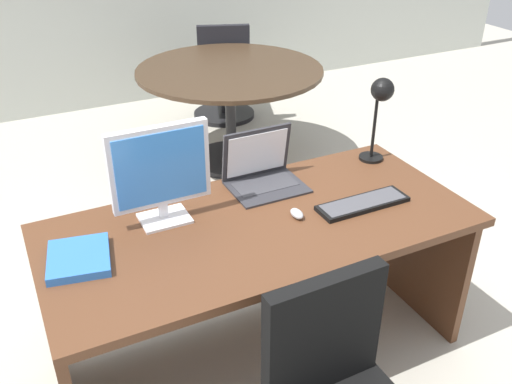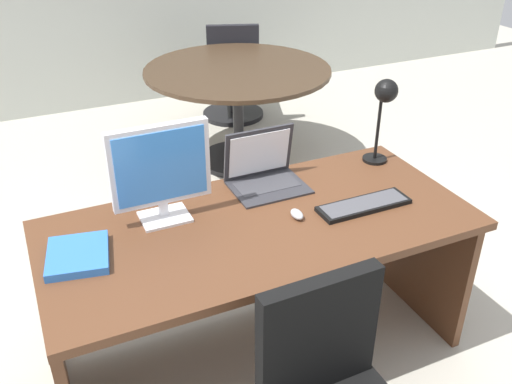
{
  "view_description": "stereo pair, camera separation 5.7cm",
  "coord_description": "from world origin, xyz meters",
  "px_view_note": "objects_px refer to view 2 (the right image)",
  "views": [
    {
      "loc": [
        -0.88,
        -1.76,
        2.0
      ],
      "look_at": [
        0.0,
        0.04,
        0.86
      ],
      "focal_mm": 39.77,
      "sensor_mm": 36.0,
      "label": 1
    },
    {
      "loc": [
        -0.83,
        -1.79,
        2.0
      ],
      "look_at": [
        0.0,
        0.04,
        0.86
      ],
      "focal_mm": 39.77,
      "sensor_mm": 36.0,
      "label": 2
    }
  ],
  "objects_px": {
    "desk": "(255,255)",
    "book": "(78,255)",
    "keyboard": "(364,205)",
    "meeting_table": "(238,92)",
    "laptop": "(263,167)",
    "meeting_chair_near": "(233,80)",
    "mouse": "(297,214)",
    "desk_lamp": "(384,102)",
    "monitor": "(161,169)"
  },
  "relations": [
    {
      "from": "desk",
      "to": "book",
      "type": "xyz_separation_m",
      "value": [
        -0.73,
        -0.0,
        0.22
      ]
    },
    {
      "from": "keyboard",
      "to": "meeting_table",
      "type": "bearing_deg",
      "value": 82.78
    },
    {
      "from": "laptop",
      "to": "meeting_table",
      "type": "xyz_separation_m",
      "value": [
        0.55,
        1.61,
        -0.24
      ]
    },
    {
      "from": "laptop",
      "to": "meeting_chair_near",
      "type": "height_order",
      "value": "laptop"
    },
    {
      "from": "desk",
      "to": "keyboard",
      "type": "relative_size",
      "value": 4.3
    },
    {
      "from": "keyboard",
      "to": "mouse",
      "type": "bearing_deg",
      "value": 171.77
    },
    {
      "from": "desk_lamp",
      "to": "meeting_table",
      "type": "relative_size",
      "value": 0.32
    },
    {
      "from": "desk",
      "to": "book",
      "type": "bearing_deg",
      "value": -179.88
    },
    {
      "from": "laptop",
      "to": "desk_lamp",
      "type": "relative_size",
      "value": 0.78
    },
    {
      "from": "keyboard",
      "to": "meeting_chair_near",
      "type": "xyz_separation_m",
      "value": [
        0.55,
        2.84,
        -0.38
      ]
    },
    {
      "from": "keyboard",
      "to": "desk_lamp",
      "type": "xyz_separation_m",
      "value": [
        0.3,
        0.33,
        0.3
      ]
    },
    {
      "from": "desk",
      "to": "monitor",
      "type": "distance_m",
      "value": 0.57
    },
    {
      "from": "keyboard",
      "to": "book",
      "type": "relative_size",
      "value": 1.44
    },
    {
      "from": "mouse",
      "to": "desk_lamp",
      "type": "distance_m",
      "value": 0.74
    },
    {
      "from": "desk",
      "to": "monitor",
      "type": "bearing_deg",
      "value": 158.4
    },
    {
      "from": "desk",
      "to": "mouse",
      "type": "xyz_separation_m",
      "value": [
        0.15,
        -0.09,
        0.22
      ]
    },
    {
      "from": "monitor",
      "to": "keyboard",
      "type": "height_order",
      "value": "monitor"
    },
    {
      "from": "desk_lamp",
      "to": "meeting_chair_near",
      "type": "bearing_deg",
      "value": 84.3
    },
    {
      "from": "desk",
      "to": "meeting_table",
      "type": "xyz_separation_m",
      "value": [
        0.71,
        1.87,
        0.04
      ]
    },
    {
      "from": "keyboard",
      "to": "meeting_chair_near",
      "type": "height_order",
      "value": "meeting_chair_near"
    },
    {
      "from": "mouse",
      "to": "book",
      "type": "relative_size",
      "value": 0.27
    },
    {
      "from": "monitor",
      "to": "desk_lamp",
      "type": "bearing_deg",
      "value": 3.39
    },
    {
      "from": "desk_lamp",
      "to": "mouse",
      "type": "bearing_deg",
      "value": -154.47
    },
    {
      "from": "mouse",
      "to": "meeting_chair_near",
      "type": "bearing_deg",
      "value": 72.94
    },
    {
      "from": "laptop",
      "to": "book",
      "type": "relative_size",
      "value": 1.16
    },
    {
      "from": "book",
      "to": "monitor",
      "type": "bearing_deg",
      "value": 20.41
    },
    {
      "from": "desk_lamp",
      "to": "meeting_chair_near",
      "type": "xyz_separation_m",
      "value": [
        0.25,
        2.5,
        -0.68
      ]
    },
    {
      "from": "laptop",
      "to": "mouse",
      "type": "distance_m",
      "value": 0.34
    },
    {
      "from": "laptop",
      "to": "monitor",
      "type": "bearing_deg",
      "value": -167.14
    },
    {
      "from": "book",
      "to": "desk",
      "type": "bearing_deg",
      "value": 0.12
    },
    {
      "from": "desk_lamp",
      "to": "book",
      "type": "distance_m",
      "value": 1.53
    },
    {
      "from": "desk",
      "to": "meeting_chair_near",
      "type": "relative_size",
      "value": 2.01
    },
    {
      "from": "monitor",
      "to": "desk",
      "type": "bearing_deg",
      "value": -21.6
    },
    {
      "from": "desk_lamp",
      "to": "meeting_chair_near",
      "type": "relative_size",
      "value": 0.48
    },
    {
      "from": "monitor",
      "to": "desk_lamp",
      "type": "distance_m",
      "value": 1.11
    },
    {
      "from": "laptop",
      "to": "book",
      "type": "bearing_deg",
      "value": -163.84
    },
    {
      "from": "book",
      "to": "meeting_chair_near",
      "type": "relative_size",
      "value": 0.32
    },
    {
      "from": "desk",
      "to": "mouse",
      "type": "relative_size",
      "value": 22.69
    },
    {
      "from": "monitor",
      "to": "book",
      "type": "distance_m",
      "value": 0.45
    },
    {
      "from": "mouse",
      "to": "meeting_table",
      "type": "distance_m",
      "value": 2.04
    },
    {
      "from": "desk",
      "to": "desk_lamp",
      "type": "bearing_deg",
      "value": 15.04
    },
    {
      "from": "desk_lamp",
      "to": "monitor",
      "type": "bearing_deg",
      "value": -176.61
    },
    {
      "from": "monitor",
      "to": "mouse",
      "type": "xyz_separation_m",
      "value": [
        0.5,
        -0.22,
        -0.21
      ]
    },
    {
      "from": "desk",
      "to": "keyboard",
      "type": "bearing_deg",
      "value": -15.94
    },
    {
      "from": "desk_lamp",
      "to": "laptop",
      "type": "bearing_deg",
      "value": 175.33
    },
    {
      "from": "keyboard",
      "to": "desk",
      "type": "bearing_deg",
      "value": 164.06
    },
    {
      "from": "monitor",
      "to": "book",
      "type": "relative_size",
      "value": 1.45
    },
    {
      "from": "monitor",
      "to": "meeting_chair_near",
      "type": "distance_m",
      "value": 2.97
    },
    {
      "from": "desk",
      "to": "desk_lamp",
      "type": "xyz_separation_m",
      "value": [
        0.76,
        0.2,
        0.52
      ]
    },
    {
      "from": "desk_lamp",
      "to": "keyboard",
      "type": "bearing_deg",
      "value": -132.43
    }
  ]
}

